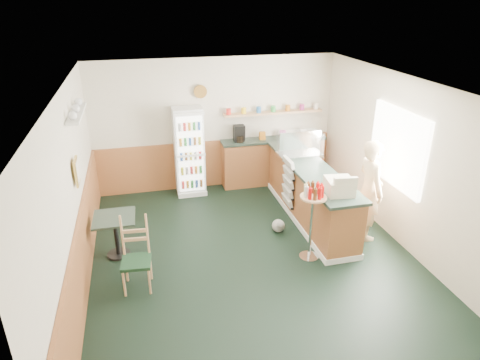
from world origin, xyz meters
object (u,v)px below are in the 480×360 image
object	(u,v)px
drinks_fridge	(189,152)
cafe_chair	(135,250)
cash_register	(339,186)
shopkeeper	(370,190)
display_case	(300,144)
cafe_table	(115,229)
condiment_stand	(312,209)

from	to	relation	value
drinks_fridge	cafe_chair	bearing A→B (deg)	-111.73
drinks_fridge	cash_register	distance (m)	3.37
shopkeeper	cafe_chair	world-z (taller)	shopkeeper
display_case	cafe_table	xyz separation A→B (m)	(-3.40, -1.03, -0.75)
condiment_stand	drinks_fridge	bearing A→B (deg)	117.31
shopkeeper	cafe_chair	xyz separation A→B (m)	(-3.81, -0.44, -0.30)
drinks_fridge	cash_register	xyz separation A→B (m)	(1.95, -2.73, 0.23)
drinks_fridge	condiment_stand	world-z (taller)	drinks_fridge
cafe_chair	cash_register	bearing A→B (deg)	8.58
drinks_fridge	cafe_table	xyz separation A→B (m)	(-1.45, -2.08, -0.41)
cafe_table	shopkeeper	bearing A→B (deg)	-5.28
display_case	shopkeeper	bearing A→B (deg)	-63.63
display_case	shopkeeper	size ratio (longest dim) A/B	0.47
cash_register	cafe_table	bearing A→B (deg)	177.05
cafe_table	cafe_chair	xyz separation A→B (m)	(0.29, -0.82, 0.07)
shopkeeper	cafe_table	size ratio (longest dim) A/B	2.50
shopkeeper	cash_register	bearing A→B (deg)	112.09
display_case	drinks_fridge	bearing A→B (deg)	151.68
cash_register	cafe_chair	size ratio (longest dim) A/B	0.39
drinks_fridge	cash_register	bearing A→B (deg)	-54.44
cash_register	cafe_table	size ratio (longest dim) A/B	0.61
cash_register	cafe_table	xyz separation A→B (m)	(-3.40, 0.65, -0.64)
display_case	cash_register	size ratio (longest dim) A/B	1.94
condiment_stand	cafe_chair	distance (m)	2.65
shopkeeper	cafe_chair	distance (m)	3.85
drinks_fridge	cafe_table	bearing A→B (deg)	-124.78
shopkeeper	condiment_stand	size ratio (longest dim) A/B	1.38
condiment_stand	display_case	bearing A→B (deg)	75.32
cafe_table	cafe_chair	bearing A→B (deg)	-70.49
cafe_chair	display_case	bearing A→B (deg)	36.18
drinks_fridge	condiment_stand	bearing A→B (deg)	-62.69
display_case	condiment_stand	size ratio (longest dim) A/B	0.65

